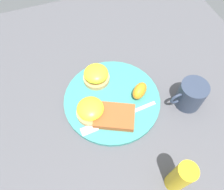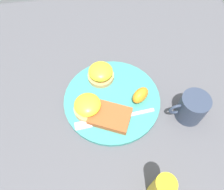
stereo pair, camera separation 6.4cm
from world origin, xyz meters
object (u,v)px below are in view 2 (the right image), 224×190
Objects in this scene: hashbrown_patty at (110,116)px; cup at (192,108)px; sandwich_benedict_left at (101,73)px; condiment_bottle at (160,189)px; sandwich_benedict_right at (88,106)px; fork at (110,119)px; orange_wedge at (140,95)px.

cup reaches higher than hashbrown_patty.
sandwich_benedict_left is 0.38m from condiment_bottle.
sandwich_benedict_right is 0.07m from fork.
condiment_bottle is (-0.09, 0.36, 0.03)m from sandwich_benedict_left.
cup is at bearing 152.65° from orange_wedge.
condiment_bottle is at bearing 118.98° from sandwich_benedict_right.
orange_wedge is 0.44× the size of condiment_bottle.
fork is (0.00, 0.01, -0.01)m from hashbrown_patty.
sandwich_benedict_left is 0.61× the size of condiment_bottle.
cup is (-0.13, 0.07, 0.01)m from orange_wedge.
cup is at bearing 144.95° from sandwich_benedict_left.
fork is 0.23m from condiment_bottle.
cup is (-0.23, 0.01, 0.03)m from fork.
orange_wedge is at bearing 137.04° from sandwich_benedict_left.
fork is (0.10, 0.05, -0.02)m from orange_wedge.
cup reaches higher than fork.
sandwich_benedict_right is 0.16m from orange_wedge.
sandwich_benedict_left is 0.73× the size of hashbrown_patty.
orange_wedge is 0.12m from fork.
hashbrown_patty is (-0.06, 0.03, -0.01)m from sandwich_benedict_right.
orange_wedge reaches higher than fork.
sandwich_benedict_left is at bearing -88.14° from fork.
cup is (-0.23, 0.02, 0.02)m from hashbrown_patty.
condiment_bottle reaches higher than fork.
fork is 1.73× the size of condiment_bottle.
sandwich_benedict_left is 0.16m from fork.
sandwich_benedict_right is (0.05, 0.11, 0.00)m from sandwich_benedict_left.
hashbrown_patty is at bearing -107.44° from fork.
orange_wedge reaches higher than hashbrown_patty.
fork is at bearing 72.56° from hashbrown_patty.
hashbrown_patty is 0.01m from fork.
fork is at bearing 91.86° from sandwich_benedict_left.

